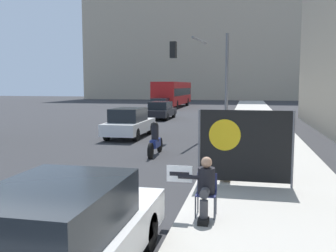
{
  "coord_description": "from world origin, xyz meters",
  "views": [
    {
      "loc": [
        3.51,
        -4.89,
        2.73
      ],
      "look_at": [
        1.33,
        5.39,
        1.58
      ],
      "focal_mm": 40.0,
      "sensor_mm": 36.0,
      "label": 1
    }
  ],
  "objects_px": {
    "seated_protester": "(205,185)",
    "motorcycle_on_road": "(155,141)",
    "parked_car_curbside": "(59,238)",
    "protest_banner": "(244,146)",
    "car_on_road_nearest": "(129,123)",
    "car_on_road_distant": "(161,105)",
    "traffic_light_pole": "(205,67)",
    "car_on_road_midblock": "(161,110)",
    "jogger_on_sidewalk": "(226,148)",
    "city_bus_on_road": "(173,93)"
  },
  "relations": [
    {
      "from": "seated_protester",
      "to": "motorcycle_on_road",
      "type": "distance_m",
      "value": 7.32
    },
    {
      "from": "parked_car_curbside",
      "to": "protest_banner",
      "type": "bearing_deg",
      "value": 66.8
    },
    {
      "from": "car_on_road_nearest",
      "to": "motorcycle_on_road",
      "type": "bearing_deg",
      "value": -61.13
    },
    {
      "from": "car_on_road_distant",
      "to": "motorcycle_on_road",
      "type": "distance_m",
      "value": 24.99
    },
    {
      "from": "traffic_light_pole",
      "to": "car_on_road_midblock",
      "type": "height_order",
      "value": "traffic_light_pole"
    },
    {
      "from": "car_on_road_midblock",
      "to": "jogger_on_sidewalk",
      "type": "bearing_deg",
      "value": -71.93
    },
    {
      "from": "traffic_light_pole",
      "to": "city_bus_on_road",
      "type": "height_order",
      "value": "traffic_light_pole"
    },
    {
      "from": "car_on_road_distant",
      "to": "seated_protester",
      "type": "bearing_deg",
      "value": -75.32
    },
    {
      "from": "car_on_road_nearest",
      "to": "car_on_road_distant",
      "type": "xyz_separation_m",
      "value": [
        -2.91,
        19.72,
        -0.06
      ]
    },
    {
      "from": "traffic_light_pole",
      "to": "car_on_road_distant",
      "type": "height_order",
      "value": "traffic_light_pole"
    },
    {
      "from": "protest_banner",
      "to": "seated_protester",
      "type": "bearing_deg",
      "value": -105.84
    },
    {
      "from": "jogger_on_sidewalk",
      "to": "protest_banner",
      "type": "distance_m",
      "value": 0.62
    },
    {
      "from": "seated_protester",
      "to": "city_bus_on_road",
      "type": "distance_m",
      "value": 39.09
    },
    {
      "from": "seated_protester",
      "to": "parked_car_curbside",
      "type": "height_order",
      "value": "parked_car_curbside"
    },
    {
      "from": "traffic_light_pole",
      "to": "parked_car_curbside",
      "type": "distance_m",
      "value": 14.98
    },
    {
      "from": "car_on_road_nearest",
      "to": "car_on_road_distant",
      "type": "bearing_deg",
      "value": 98.4
    },
    {
      "from": "car_on_road_nearest",
      "to": "parked_car_curbside",
      "type": "bearing_deg",
      "value": -75.65
    },
    {
      "from": "parked_car_curbside",
      "to": "traffic_light_pole",
      "type": "bearing_deg",
      "value": 89.05
    },
    {
      "from": "city_bus_on_road",
      "to": "jogger_on_sidewalk",
      "type": "bearing_deg",
      "value": -76.52
    },
    {
      "from": "car_on_road_nearest",
      "to": "car_on_road_distant",
      "type": "distance_m",
      "value": 19.94
    },
    {
      "from": "protest_banner",
      "to": "parked_car_curbside",
      "type": "bearing_deg",
      "value": -113.2
    },
    {
      "from": "seated_protester",
      "to": "car_on_road_midblock",
      "type": "bearing_deg",
      "value": 95.9
    },
    {
      "from": "protest_banner",
      "to": "car_on_road_distant",
      "type": "bearing_deg",
      "value": 107.28
    },
    {
      "from": "car_on_road_nearest",
      "to": "car_on_road_midblock",
      "type": "relative_size",
      "value": 0.94
    },
    {
      "from": "car_on_road_midblock",
      "to": "city_bus_on_road",
      "type": "distance_m",
      "value": 16.19
    },
    {
      "from": "parked_car_curbside",
      "to": "motorcycle_on_road",
      "type": "bearing_deg",
      "value": 96.47
    },
    {
      "from": "city_bus_on_road",
      "to": "motorcycle_on_road",
      "type": "bearing_deg",
      "value": -80.02
    },
    {
      "from": "parked_car_curbside",
      "to": "car_on_road_midblock",
      "type": "xyz_separation_m",
      "value": [
        -4.45,
        25.06,
        -0.02
      ]
    },
    {
      "from": "motorcycle_on_road",
      "to": "car_on_road_nearest",
      "type": "bearing_deg",
      "value": 118.87
    },
    {
      "from": "protest_banner",
      "to": "traffic_light_pole",
      "type": "bearing_deg",
      "value": 102.67
    },
    {
      "from": "protest_banner",
      "to": "motorcycle_on_road",
      "type": "distance_m",
      "value": 5.48
    },
    {
      "from": "traffic_light_pole",
      "to": "city_bus_on_road",
      "type": "distance_m",
      "value": 27.31
    },
    {
      "from": "jogger_on_sidewalk",
      "to": "car_on_road_distant",
      "type": "relative_size",
      "value": 0.4
    },
    {
      "from": "car_on_road_midblock",
      "to": "city_bus_on_road",
      "type": "height_order",
      "value": "city_bus_on_road"
    },
    {
      "from": "city_bus_on_road",
      "to": "motorcycle_on_road",
      "type": "height_order",
      "value": "city_bus_on_road"
    },
    {
      "from": "city_bus_on_road",
      "to": "car_on_road_midblock",
      "type": "bearing_deg",
      "value": -82.28
    },
    {
      "from": "car_on_road_nearest",
      "to": "motorcycle_on_road",
      "type": "height_order",
      "value": "car_on_road_nearest"
    },
    {
      "from": "jogger_on_sidewalk",
      "to": "protest_banner",
      "type": "height_order",
      "value": "protest_banner"
    },
    {
      "from": "car_on_road_nearest",
      "to": "protest_banner",
      "type": "bearing_deg",
      "value": -56.02
    },
    {
      "from": "jogger_on_sidewalk",
      "to": "city_bus_on_road",
      "type": "height_order",
      "value": "city_bus_on_road"
    },
    {
      "from": "protest_banner",
      "to": "jogger_on_sidewalk",
      "type": "bearing_deg",
      "value": 144.29
    },
    {
      "from": "traffic_light_pole",
      "to": "car_on_road_nearest",
      "type": "relative_size",
      "value": 1.2
    },
    {
      "from": "motorcycle_on_road",
      "to": "car_on_road_distant",
      "type": "bearing_deg",
      "value": 102.67
    },
    {
      "from": "seated_protester",
      "to": "car_on_road_nearest",
      "type": "relative_size",
      "value": 0.28
    },
    {
      "from": "seated_protester",
      "to": "car_on_road_nearest",
      "type": "height_order",
      "value": "car_on_road_nearest"
    },
    {
      "from": "seated_protester",
      "to": "car_on_road_distant",
      "type": "distance_m",
      "value": 32.24
    },
    {
      "from": "car_on_road_midblock",
      "to": "city_bus_on_road",
      "type": "xyz_separation_m",
      "value": [
        -2.17,
        16.0,
        1.08
      ]
    },
    {
      "from": "jogger_on_sidewalk",
      "to": "parked_car_curbside",
      "type": "xyz_separation_m",
      "value": [
        -1.84,
        -5.78,
        -0.3
      ]
    },
    {
      "from": "seated_protester",
      "to": "parked_car_curbside",
      "type": "xyz_separation_m",
      "value": [
        -1.6,
        -2.86,
        -0.03
      ]
    },
    {
      "from": "car_on_road_midblock",
      "to": "motorcycle_on_road",
      "type": "bearing_deg",
      "value": -77.71
    }
  ]
}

